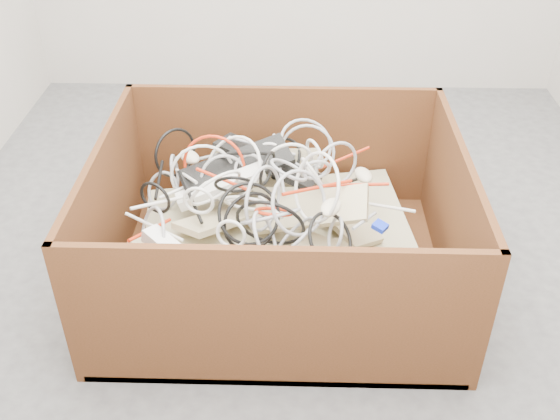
{
  "coord_description": "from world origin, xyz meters",
  "views": [
    {
      "loc": [
        0.0,
        -2.16,
        1.66
      ],
      "look_at": [
        -0.05,
        -0.23,
        0.3
      ],
      "focal_mm": 41.91,
      "sensor_mm": 36.0,
      "label": 1
    }
  ],
  "objects_px": {
    "power_strip_left": "(221,186)",
    "power_strip_right": "(180,258)",
    "cardboard_box": "(275,248)",
    "vga_plug": "(380,226)"
  },
  "relations": [
    {
      "from": "power_strip_left",
      "to": "vga_plug",
      "type": "distance_m",
      "value": 0.6
    },
    {
      "from": "vga_plug",
      "to": "power_strip_right",
      "type": "bearing_deg",
      "value": -128.82
    },
    {
      "from": "cardboard_box",
      "to": "vga_plug",
      "type": "xyz_separation_m",
      "value": [
        0.36,
        -0.16,
        0.23
      ]
    },
    {
      "from": "cardboard_box",
      "to": "power_strip_left",
      "type": "height_order",
      "value": "cardboard_box"
    },
    {
      "from": "cardboard_box",
      "to": "power_strip_left",
      "type": "xyz_separation_m",
      "value": [
        -0.2,
        0.07,
        0.23
      ]
    },
    {
      "from": "power_strip_left",
      "to": "power_strip_right",
      "type": "relative_size",
      "value": 1.07
    },
    {
      "from": "cardboard_box",
      "to": "power_strip_left",
      "type": "relative_size",
      "value": 3.83
    },
    {
      "from": "power_strip_right",
      "to": "vga_plug",
      "type": "relative_size",
      "value": 6.88
    },
    {
      "from": "power_strip_right",
      "to": "power_strip_left",
      "type": "bearing_deg",
      "value": 117.47
    },
    {
      "from": "cardboard_box",
      "to": "power_strip_right",
      "type": "relative_size",
      "value": 4.12
    }
  ]
}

